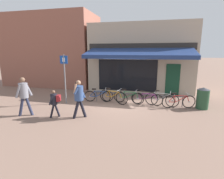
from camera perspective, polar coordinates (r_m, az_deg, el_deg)
The scene contains 15 objects.
ground_plane at distance 9.97m, azimuth 2.96°, elevation -4.65°, with size 160.00×160.00×0.00m, color #846656.
shop_front at distance 13.67m, azimuth 9.42°, elevation 10.18°, with size 7.49×5.00×4.86m.
neighbour_building at distance 16.63m, azimuth -18.76°, elevation 11.89°, with size 7.65×4.00×5.91m.
bike_rack_rail at distance 9.92m, azimuth 8.28°, elevation -1.90°, with size 4.91×0.04×0.57m.
bicycle_blue at distance 10.28m, azimuth -4.38°, elevation -2.06°, with size 1.71×0.53×0.83m.
bicycle_orange at distance 9.90m, azimuth 0.35°, elevation -2.38°, with size 1.78×0.79×0.90m.
bicycle_green at distance 9.97m, azimuth 5.39°, elevation -2.49°, with size 1.78×0.52×0.82m.
bicycle_purple at distance 9.86m, azimuth 11.24°, elevation -2.93°, with size 1.74×0.52×0.79m.
bicycle_silver at distance 9.84m, azimuth 15.90°, elevation -3.05°, with size 1.79×0.52×0.86m.
bicycle_red at distance 9.74m, azimuth 20.90°, elevation -3.62°, with size 1.73×0.58×0.82m.
pedestrian_adult at distance 7.76m, azimuth -10.77°, elevation -1.83°, with size 0.57×0.71×1.72m.
pedestrian_child at distance 8.17m, azimuth -18.22°, elevation -3.44°, with size 0.51×0.51×1.26m.
pedestrian_second_adult at distance 8.82m, azimuth -26.87°, elevation -0.92°, with size 0.61×0.63×1.81m.
litter_bin at distance 10.11m, azimuth 27.50°, elevation -2.51°, with size 0.61×0.61×1.12m.
parking_sign at distance 10.04m, azimuth -15.20°, elevation 4.80°, with size 0.44×0.07×2.75m.
Camera 1 is at (1.70, -9.38, 2.92)m, focal length 28.00 mm.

